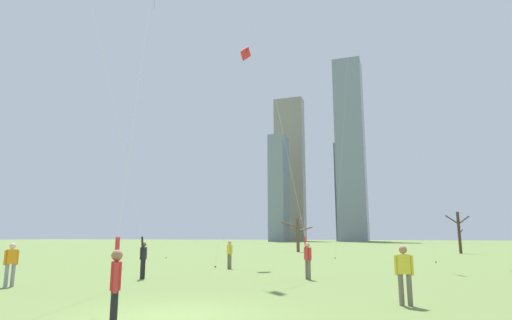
% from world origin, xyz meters
% --- Properties ---
extents(ground_plane, '(400.00, 400.00, 0.00)m').
position_xyz_m(ground_plane, '(0.00, 0.00, 0.00)').
color(ground_plane, olive).
extents(kite_flyer_midfield_center_green, '(4.73, 8.24, 16.40)m').
position_xyz_m(kite_flyer_midfield_center_green, '(-1.28, -0.20, 5.01)').
color(kite_flyer_midfield_center_green, black).
rests_on(kite_flyer_midfield_center_green, ground).
extents(kite_flyer_far_back_teal, '(1.99, 9.27, 14.97)m').
position_xyz_m(kite_flyer_far_back_teal, '(-5.40, 4.94, 4.65)').
color(kite_flyer_far_back_teal, black).
rests_on(kite_flyer_far_back_teal, ground).
extents(kite_flyer_midfield_right_purple, '(5.74, 5.85, 22.83)m').
position_xyz_m(kite_flyer_midfield_right_purple, '(0.05, 10.55, 5.90)').
color(kite_flyer_midfield_right_purple, '#726656').
rests_on(kite_flyer_midfield_right_purple, ground).
extents(bystander_strolling_midfield, '(0.32, 0.47, 1.62)m').
position_xyz_m(bystander_strolling_midfield, '(-8.83, 3.00, 0.90)').
color(bystander_strolling_midfield, gray).
rests_on(bystander_strolling_midfield, ground).
extents(bystander_watching_nearby, '(0.41, 0.37, 1.62)m').
position_xyz_m(bystander_watching_nearby, '(-4.37, 13.93, 0.90)').
color(bystander_watching_nearby, '#726656').
rests_on(bystander_watching_nearby, ground).
extents(bystander_far_off_by_trees, '(0.51, 0.22, 1.62)m').
position_xyz_m(bystander_far_off_by_trees, '(5.29, 3.31, 0.90)').
color(bystander_far_off_by_trees, '#726656').
rests_on(bystander_far_off_by_trees, ground).
extents(distant_kite_drifting_left_blue, '(3.59, 1.82, 27.23)m').
position_xyz_m(distant_kite_drifting_left_blue, '(-16.78, 23.97, 24.51)').
color(distant_kite_drifting_left_blue, blue).
rests_on(distant_kite_drifting_left_blue, ground).
extents(distant_kite_high_overhead_red, '(0.46, 5.37, 16.61)m').
position_xyz_m(distant_kite_high_overhead_red, '(-5.42, 18.98, 15.00)').
color(distant_kite_high_overhead_red, red).
rests_on(distant_kite_high_overhead_red, ground).
extents(distant_kite_drifting_right_white, '(3.06, 4.70, 23.15)m').
position_xyz_m(distant_kite_drifting_right_white, '(2.44, 23.70, 20.81)').
color(distant_kite_drifting_right_white, white).
rests_on(distant_kite_drifting_right_white, ground).
extents(distant_kite_low_near_trees_pink, '(2.73, 4.87, 25.78)m').
position_xyz_m(distant_kite_low_near_trees_pink, '(5.48, 27.70, 20.90)').
color(distant_kite_low_near_trees_pink, pink).
rests_on(distant_kite_low_near_trees_pink, ground).
extents(bare_tree_right_of_center, '(3.68, 1.83, 4.28)m').
position_xyz_m(bare_tree_right_of_center, '(-6.61, 41.12, 2.27)').
color(bare_tree_right_of_center, brown).
rests_on(bare_tree_right_of_center, ground).
extents(bare_tree_left_of_center, '(2.49, 1.18, 4.56)m').
position_xyz_m(bare_tree_left_of_center, '(11.46, 42.02, 2.45)').
color(bare_tree_left_of_center, '#423326').
rests_on(bare_tree_left_of_center, ground).
extents(skyline_slender_spire, '(10.81, 10.04, 37.85)m').
position_xyz_m(skyline_slender_spire, '(-12.01, 155.05, 18.92)').
color(skyline_slender_spire, slate).
rests_on(skyline_slender_spire, ground).
extents(skyline_short_annex, '(11.67, 5.30, 57.47)m').
position_xyz_m(skyline_short_annex, '(-35.05, 150.18, 28.74)').
color(skyline_short_annex, gray).
rests_on(skyline_short_annex, ground).
extents(skyline_squat_block, '(9.97, 10.37, 66.21)m').
position_xyz_m(skyline_squat_block, '(-9.90, 141.02, 33.11)').
color(skyline_squat_block, gray).
rests_on(skyline_squat_block, ground).
extents(skyline_tall_tower, '(5.61, 8.87, 37.77)m').
position_xyz_m(skyline_tall_tower, '(-34.82, 132.82, 18.88)').
color(skyline_tall_tower, gray).
rests_on(skyline_tall_tower, ground).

